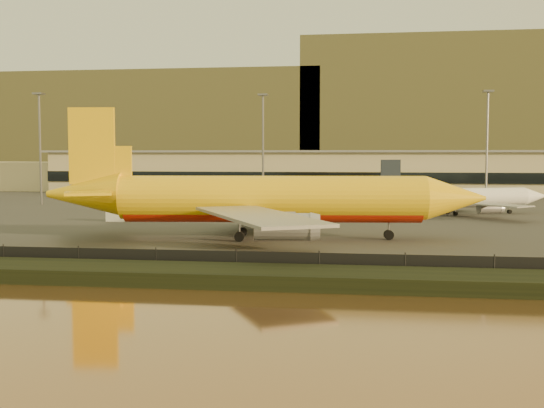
{
  "coord_description": "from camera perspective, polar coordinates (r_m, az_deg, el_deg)",
  "views": [
    {
      "loc": [
        14.67,
        -76.78,
        11.7
      ],
      "look_at": [
        1.89,
        12.0,
        5.12
      ],
      "focal_mm": 45.0,
      "sensor_mm": 36.0,
      "label": 1
    }
  ],
  "objects": [
    {
      "name": "ground",
      "position": [
        79.04,
        -2.61,
        -4.32
      ],
      "size": [
        900.0,
        900.0,
        0.0
      ],
      "primitive_type": "plane",
      "color": "black",
      "rests_on": "ground"
    },
    {
      "name": "embankment",
      "position": [
        62.53,
        -5.54,
        -5.96
      ],
      "size": [
        320.0,
        7.0,
        1.4
      ],
      "primitive_type": "cube",
      "color": "black",
      "rests_on": "ground"
    },
    {
      "name": "tarmac",
      "position": [
        172.8,
        3.3,
        0.34
      ],
      "size": [
        320.0,
        220.0,
        0.2
      ],
      "primitive_type": "cube",
      "color": "#2D2D2D",
      "rests_on": "ground"
    },
    {
      "name": "perimeter_fence",
      "position": [
        66.27,
        -4.72,
        -4.85
      ],
      "size": [
        300.0,
        0.05,
        2.2
      ],
      "primitive_type": "cube",
      "color": "black",
      "rests_on": "tarmac"
    },
    {
      "name": "terminal_building",
      "position": [
        204.5,
        -0.02,
        2.66
      ],
      "size": [
        202.0,
        25.0,
        12.6
      ],
      "color": "tan",
      "rests_on": "tarmac"
    },
    {
      "name": "apron_light_masts",
      "position": [
        151.83,
        8.35,
        5.66
      ],
      "size": [
        152.2,
        12.2,
        25.4
      ],
      "color": "slate",
      "rests_on": "tarmac"
    },
    {
      "name": "distant_hills",
      "position": [
        418.75,
        3.36,
        6.88
      ],
      "size": [
        470.0,
        160.0,
        70.0
      ],
      "color": "brown",
      "rests_on": "ground"
    },
    {
      "name": "dhl_cargo_jet",
      "position": [
        91.94,
        -0.63,
        0.33
      ],
      "size": [
        59.59,
        58.03,
        17.79
      ],
      "rotation": [
        0.0,
        0.0,
        0.11
      ],
      "color": "yellow",
      "rests_on": "tarmac"
    },
    {
      "name": "white_narrowbody_jet",
      "position": [
        134.37,
        15.54,
        0.47
      ],
      "size": [
        35.26,
        33.36,
        10.49
      ],
      "rotation": [
        0.0,
        0.0,
        0.36
      ],
      "color": "white",
      "rests_on": "tarmac"
    },
    {
      "name": "gse_vehicle_yellow",
      "position": [
        105.76,
        0.23,
        -1.6
      ],
      "size": [
        3.96,
        2.7,
        1.63
      ],
      "primitive_type": "cube",
      "rotation": [
        0.0,
        0.0,
        -0.32
      ],
      "color": "yellow",
      "rests_on": "tarmac"
    },
    {
      "name": "gse_vehicle_white",
      "position": [
        119.57,
        -12.64,
        -0.97
      ],
      "size": [
        4.26,
        2.0,
        1.9
      ],
      "primitive_type": "cube",
      "rotation": [
        0.0,
        0.0,
        -0.02
      ],
      "color": "white",
      "rests_on": "tarmac"
    }
  ]
}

